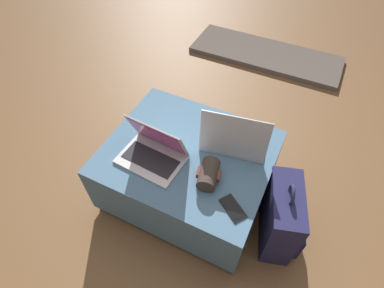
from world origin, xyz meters
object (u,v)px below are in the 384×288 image
(backpack, at_px, (282,218))
(wrist_brace, at_px, (209,174))
(cell_phone, at_px, (233,208))
(laptop_far, at_px, (235,138))
(laptop_near, at_px, (153,151))

(backpack, xyz_separation_m, wrist_brace, (-0.40, -0.07, 0.24))
(cell_phone, bearing_deg, backpack, -19.77)
(backpack, bearing_deg, wrist_brace, 82.77)
(laptop_far, bearing_deg, backpack, 141.85)
(cell_phone, relative_size, backpack, 0.31)
(laptop_far, distance_m, wrist_brace, 0.27)
(laptop_far, xyz_separation_m, cell_phone, (0.14, -0.37, -0.05))
(cell_phone, bearing_deg, laptop_near, 112.94)
(laptop_near, xyz_separation_m, laptop_far, (0.35, 0.27, 0.01))
(laptop_near, bearing_deg, laptop_far, 41.25)
(laptop_near, height_order, cell_phone, laptop_near)
(laptop_near, relative_size, laptop_far, 0.90)
(laptop_near, height_order, backpack, laptop_near)
(laptop_far, distance_m, cell_phone, 0.39)
(cell_phone, bearing_deg, laptop_far, 54.85)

